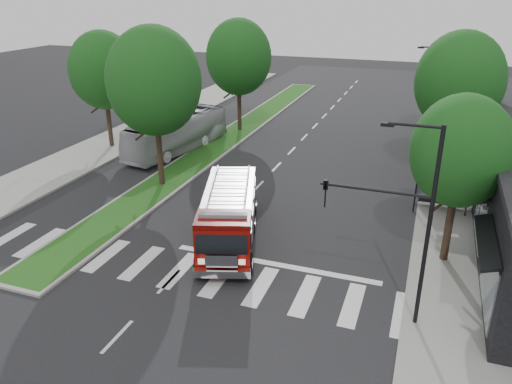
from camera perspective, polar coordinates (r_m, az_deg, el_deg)
ground at (r=25.96m, az=-5.64°, el=-5.63°), size 140.00×140.00×0.00m
sidewalk_right at (r=33.00m, az=22.44°, el=-0.80°), size 5.00×80.00×0.15m
sidewalk_left at (r=41.04m, az=-18.28°, el=4.25°), size 5.00×80.00×0.15m
median at (r=43.50m, az=-2.84°, el=6.40°), size 3.00×50.00×0.15m
bus_shelter at (r=30.50m, az=20.64°, el=1.59°), size 3.20×1.60×2.61m
tree_right_near at (r=23.60m, az=22.39°, el=4.31°), size 4.40×4.40×8.05m
tree_right_mid at (r=35.07m, az=22.22°, el=11.58°), size 5.60×5.60×9.72m
tree_right_far at (r=45.04m, az=21.87°, el=12.92°), size 5.00×5.00×8.73m
tree_median_near at (r=31.50m, az=-11.58°, el=12.28°), size 5.80×5.80×10.16m
tree_median_far at (r=43.99m, az=-1.99°, el=15.14°), size 5.60×5.60×9.72m
tree_left_mid at (r=40.93m, az=-17.07°, el=13.16°), size 5.20×5.20×9.16m
streetlight_right_near at (r=18.68m, az=16.62°, el=-2.33°), size 4.08×0.22×8.00m
streetlight_right_far at (r=41.30m, az=20.05°, el=10.49°), size 2.11×0.20×8.00m
fire_engine at (r=25.32m, az=-3.13°, el=-2.74°), size 5.01×8.82×2.93m
city_bus at (r=39.83m, az=-8.98°, el=6.68°), size 4.29×10.74×2.92m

